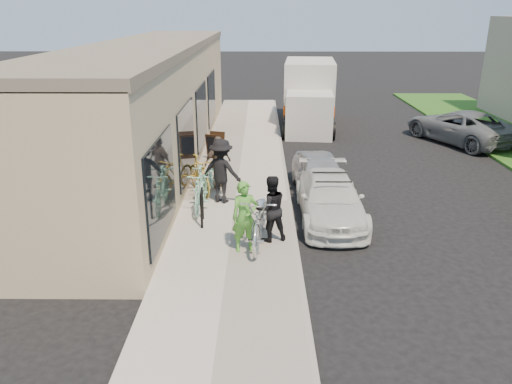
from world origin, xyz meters
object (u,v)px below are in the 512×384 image
object	(u,v)px
sedan_silver	(320,174)
tandem_bike	(261,218)
bike_rack	(202,204)
moving_truck	(309,97)
woman_rider	(245,217)
man_standing	(271,208)
bystander_b	(218,163)
cruiser_bike_b	(208,179)
bystander_a	(222,171)
cruiser_bike_c	(199,174)
sedan_white	(330,198)
far_car_gray	(460,126)
cruiser_bike_a	(200,189)
sandwich_board	(215,146)

from	to	relation	value
sedan_silver	tandem_bike	size ratio (longest dim) A/B	1.55
bike_rack	moving_truck	distance (m)	12.99
woman_rider	moving_truck	bearing A→B (deg)	63.23
bike_rack	man_standing	distance (m)	1.97
man_standing	bystander_b	distance (m)	3.97
woman_rider	cruiser_bike_b	distance (m)	3.79
cruiser_bike_b	bystander_b	bearing A→B (deg)	76.66
tandem_bike	man_standing	distance (m)	0.32
tandem_bike	bystander_b	xyz separation A→B (m)	(-1.30, 3.79, 0.20)
sedan_silver	woman_rider	xyz separation A→B (m)	(-2.15, -4.17, 0.35)
moving_truck	woman_rider	bearing A→B (deg)	-96.13
woman_rider	cruiser_bike_b	world-z (taller)	woman_rider
cruiser_bike_b	bike_rack	bearing A→B (deg)	-81.75
bike_rack	woman_rider	distance (m)	1.89
cruiser_bike_b	moving_truck	bearing A→B (deg)	76.64
woman_rider	bystander_a	xyz separation A→B (m)	(-0.74, 3.04, 0.09)
cruiser_bike_c	woman_rider	bearing A→B (deg)	-93.92
man_standing	cruiser_bike_c	bearing A→B (deg)	-75.90
bystander_a	bike_rack	bearing A→B (deg)	97.19
sedan_white	far_car_gray	xyz separation A→B (m)	(6.56, 8.32, 0.10)
moving_truck	bystander_b	xyz separation A→B (m)	(-3.62, -9.68, -0.38)
sedan_silver	cruiser_bike_a	xyz separation A→B (m)	(-3.46, -1.68, 0.10)
woman_rider	cruiser_bike_c	world-z (taller)	woman_rider
moving_truck	tandem_bike	distance (m)	13.68
sedan_silver	far_car_gray	size ratio (longest dim) A/B	0.73
woman_rider	cruiser_bike_b	bearing A→B (deg)	92.25
cruiser_bike_c	cruiser_bike_b	bearing A→B (deg)	-66.31
cruiser_bike_a	sedan_white	bearing A→B (deg)	-4.61
sandwich_board	sedan_white	distance (m)	6.35
bystander_b	cruiser_bike_a	bearing A→B (deg)	-142.77
bike_rack	sandwich_board	distance (m)	5.98
sandwich_board	sedan_white	world-z (taller)	sedan_white
woman_rider	cruiser_bike_c	distance (m)	4.13
sandwich_board	moving_truck	world-z (taller)	moving_truck
sandwich_board	woman_rider	bearing A→B (deg)	-65.58
sedan_silver	bike_rack	bearing A→B (deg)	-144.39
moving_truck	far_car_gray	world-z (taller)	moving_truck
bike_rack	bystander_b	bearing A→B (deg)	85.99
cruiser_bike_b	cruiser_bike_c	distance (m)	0.40
man_standing	cruiser_bike_a	xyz separation A→B (m)	(-1.89, 1.94, -0.23)
moving_truck	sedan_white	bearing A→B (deg)	-87.54
sedan_white	far_car_gray	world-z (taller)	far_car_gray
cruiser_bike_c	sedan_silver	bearing A→B (deg)	-19.81
sedan_white	cruiser_bike_a	size ratio (longest dim) A/B	2.13
tandem_bike	cruiser_bike_c	size ratio (longest dim) A/B	1.28
bike_rack	far_car_gray	size ratio (longest dim) A/B	0.18
sedan_white	cruiser_bike_b	bearing A→B (deg)	157.16
sedan_white	cruiser_bike_c	distance (m)	4.04
moving_truck	man_standing	distance (m)	13.51
man_standing	tandem_bike	bearing A→B (deg)	10.23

